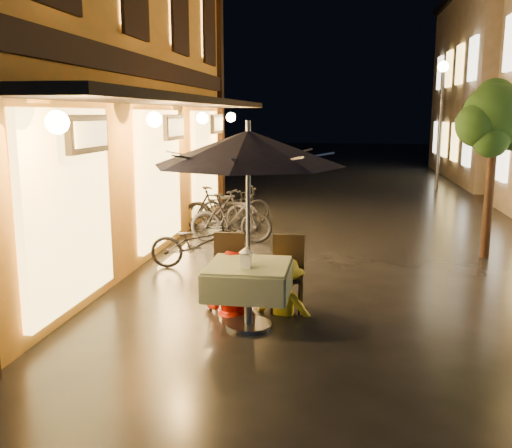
% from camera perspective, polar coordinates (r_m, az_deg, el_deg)
% --- Properties ---
extents(ground, '(90.00, 90.00, 0.00)m').
position_cam_1_polar(ground, '(6.45, 9.56, -12.33)').
color(ground, black).
rests_on(ground, ground).
extents(west_building, '(5.90, 11.40, 7.40)m').
position_cam_1_polar(west_building, '(11.44, -21.38, 16.14)').
color(west_building, '#BF8F36').
rests_on(west_building, ground).
extents(street_tree, '(1.43, 1.20, 3.15)m').
position_cam_1_polar(street_tree, '(10.75, 22.83, 9.52)').
color(street_tree, black).
rests_on(street_tree, ground).
extents(streetlamp_far, '(0.36, 0.36, 4.23)m').
position_cam_1_polar(streetlamp_far, '(20.18, 18.04, 11.52)').
color(streetlamp_far, '#59595E').
rests_on(streetlamp_far, ground).
extents(cafe_table, '(0.99, 0.99, 0.78)m').
position_cam_1_polar(cafe_table, '(6.83, -0.76, -5.59)').
color(cafe_table, '#59595E').
rests_on(cafe_table, ground).
extents(patio_umbrella, '(2.24, 2.24, 2.46)m').
position_cam_1_polar(patio_umbrella, '(6.56, -0.80, 7.59)').
color(patio_umbrella, '#59595E').
rests_on(patio_umbrella, ground).
extents(cafe_chair_left, '(0.42, 0.42, 0.97)m').
position_cam_1_polar(cafe_chair_left, '(7.61, -2.83, -4.25)').
color(cafe_chair_left, black).
rests_on(cafe_chair_left, ground).
extents(cafe_chair_right, '(0.42, 0.42, 0.97)m').
position_cam_1_polar(cafe_chair_right, '(7.50, 3.19, -4.49)').
color(cafe_chair_right, black).
rests_on(cafe_chair_right, ground).
extents(table_lantern, '(0.16, 0.16, 0.25)m').
position_cam_1_polar(table_lantern, '(6.59, -1.00, -3.23)').
color(table_lantern, white).
rests_on(table_lantern, cafe_table).
extents(person_orange, '(0.83, 0.69, 1.57)m').
position_cam_1_polar(person_orange, '(7.34, -2.56, -2.83)').
color(person_orange, red).
rests_on(person_orange, ground).
extents(person_yellow, '(0.99, 0.68, 1.40)m').
position_cam_1_polar(person_yellow, '(7.30, 2.94, -3.60)').
color(person_yellow, yellow).
rests_on(person_yellow, ground).
extents(bicycle_0, '(1.63, 0.74, 0.83)m').
position_cam_1_polar(bicycle_0, '(9.52, -5.83, -1.96)').
color(bicycle_0, black).
rests_on(bicycle_0, ground).
extents(bicycle_1, '(1.66, 0.56, 0.98)m').
position_cam_1_polar(bicycle_1, '(11.33, -2.49, 0.56)').
color(bicycle_1, black).
rests_on(bicycle_1, ground).
extents(bicycle_2, '(1.89, 1.06, 0.94)m').
position_cam_1_polar(bicycle_2, '(12.53, -3.22, 1.46)').
color(bicycle_2, black).
rests_on(bicycle_2, ground).
extents(bicycle_3, '(1.71, 0.83, 0.99)m').
position_cam_1_polar(bicycle_3, '(12.36, -3.84, 1.44)').
color(bicycle_3, black).
rests_on(bicycle_3, ground).
extents(bicycle_4, '(1.75, 1.09, 0.87)m').
position_cam_1_polar(bicycle_4, '(13.30, -2.11, 1.86)').
color(bicycle_4, black).
rests_on(bicycle_4, ground).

